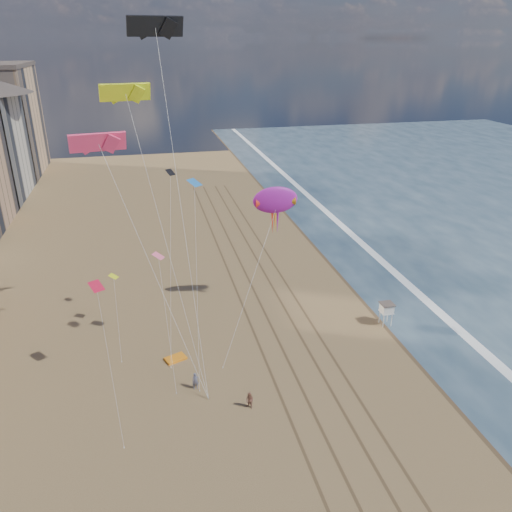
{
  "coord_description": "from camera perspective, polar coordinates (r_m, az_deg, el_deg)",
  "views": [
    {
      "loc": [
        -12.39,
        -25.02,
        32.39
      ],
      "look_at": [
        -0.67,
        26.0,
        9.5
      ],
      "focal_mm": 35.0,
      "sensor_mm": 36.0,
      "label": 1
    }
  ],
  "objects": [
    {
      "name": "ground",
      "position": [
        42.76,
        9.7,
        -26.08
      ],
      "size": [
        260.0,
        260.0,
        0.0
      ],
      "primitive_type": "plane",
      "color": "brown",
      "rests_on": "ground"
    },
    {
      "name": "wet_sand",
      "position": [
        79.13,
        11.7,
        -1.07
      ],
      "size": [
        260.0,
        260.0,
        0.0
      ],
      "primitive_type": "plane",
      "color": "#42301E",
      "rests_on": "ground"
    },
    {
      "name": "foam",
      "position": [
        80.89,
        14.42,
        -0.77
      ],
      "size": [
        260.0,
        260.0,
        0.0
      ],
      "primitive_type": "plane",
      "color": "white",
      "rests_on": "ground"
    },
    {
      "name": "tracks",
      "position": [
        65.57,
        1.97,
        -5.99
      ],
      "size": [
        7.68,
        120.0,
        0.01
      ],
      "color": "brown",
      "rests_on": "ground"
    },
    {
      "name": "lifeguard_stand",
      "position": [
        63.03,
        14.71,
        -5.81
      ],
      "size": [
        1.61,
        1.61,
        2.92
      ],
      "color": "silver",
      "rests_on": "ground"
    },
    {
      "name": "grounded_kite",
      "position": [
        56.61,
        -9.19,
        -11.48
      ],
      "size": [
        2.58,
        2.13,
        0.25
      ],
      "primitive_type": "cube",
      "rotation": [
        0.0,
        0.0,
        0.38
      ],
      "color": "orange",
      "rests_on": "ground"
    },
    {
      "name": "show_kite",
      "position": [
        60.75,
        2.22,
        6.38
      ],
      "size": [
        6.95,
        6.69,
        20.15
      ],
      "color": "#A1189E",
      "rests_on": "ground"
    },
    {
      "name": "kite_flyer_a",
      "position": [
        51.81,
        -6.93,
        -14.0
      ],
      "size": [
        0.68,
        0.46,
        1.82
      ],
      "primitive_type": "imported",
      "rotation": [
        0.0,
        0.0,
        0.04
      ],
      "color": "slate",
      "rests_on": "ground"
    },
    {
      "name": "kite_flyer_b",
      "position": [
        49.23,
        -0.72,
        -16.19
      ],
      "size": [
        1.05,
        1.08,
        1.75
      ],
      "primitive_type": "imported",
      "rotation": [
        0.0,
        0.0,
        -0.89
      ],
      "color": "#8F5A49",
      "rests_on": "ground"
    },
    {
      "name": "parafoils",
      "position": [
        48.71,
        -14.36,
        18.79
      ],
      "size": [
        10.99,
        8.02,
        11.0
      ],
      "color": "black",
      "rests_on": "ground"
    },
    {
      "name": "small_kites",
      "position": [
        52.95,
        -12.73,
        1.81
      ],
      "size": [
        11.97,
        11.82,
        13.53
      ],
      "color": "black",
      "rests_on": "ground"
    }
  ]
}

